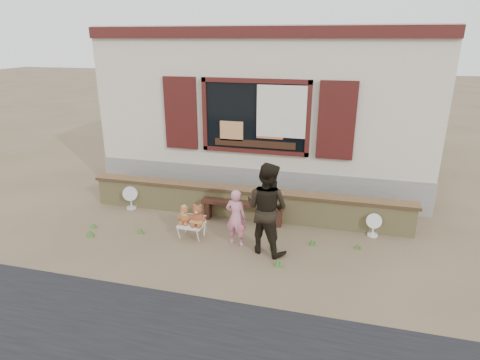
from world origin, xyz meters
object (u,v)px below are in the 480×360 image
(teddy_bear_right, at_px, (198,214))
(child, at_px, (236,218))
(bench, at_px, (243,206))
(adult, at_px, (267,208))
(folding_chair, at_px, (192,225))
(teddy_bear_left, at_px, (184,214))

(teddy_bear_right, xyz_separation_m, child, (0.78, -0.06, 0.05))
(bench, relative_size, adult, 1.05)
(child, xyz_separation_m, adult, (0.60, -0.09, 0.30))
(bench, distance_m, folding_chair, 1.28)
(teddy_bear_left, bearing_deg, child, -2.00)
(bench, bearing_deg, folding_chair, -129.74)
(teddy_bear_right, height_order, child, child)
(folding_chair, xyz_separation_m, child, (0.92, -0.06, 0.30))
(child, bearing_deg, bench, -75.40)
(teddy_bear_left, xyz_separation_m, teddy_bear_right, (0.28, -0.01, 0.03))
(folding_chair, xyz_separation_m, teddy_bear_left, (-0.14, 0.00, 0.21))
(child, bearing_deg, teddy_bear_left, 4.55)
(bench, xyz_separation_m, teddy_bear_right, (-0.66, -1.00, 0.18))
(teddy_bear_right, relative_size, adult, 0.26)
(teddy_bear_left, height_order, child, child)
(child, distance_m, adult, 0.67)
(teddy_bear_left, distance_m, child, 1.07)
(teddy_bear_left, height_order, teddy_bear_right, teddy_bear_right)
(teddy_bear_left, relative_size, adult, 0.22)
(teddy_bear_right, bearing_deg, adult, -4.64)
(bench, relative_size, teddy_bear_right, 4.04)
(teddy_bear_right, relative_size, child, 0.40)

